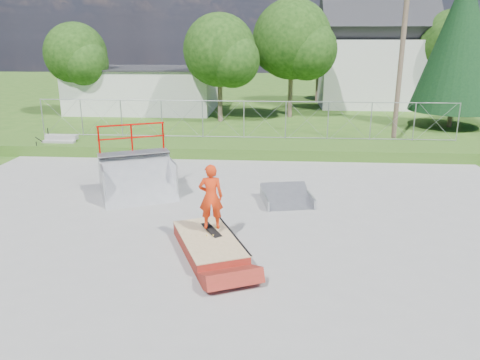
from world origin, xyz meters
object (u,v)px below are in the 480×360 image
object	(u,v)px
quarter_pipe	(137,164)
skater	(211,199)
grind_box	(209,245)
flat_bank_ramp	(287,197)

from	to	relation	value
quarter_pipe	skater	world-z (taller)	quarter_pipe
quarter_pipe	skater	distance (m)	4.62
grind_box	flat_bank_ramp	distance (m)	4.23
flat_bank_ramp	skater	size ratio (longest dim) A/B	0.96
quarter_pipe	skater	size ratio (longest dim) A/B	1.40
grind_box	flat_bank_ramp	xyz separation A→B (m)	(2.04, 3.71, 0.03)
grind_box	skater	distance (m)	1.14
grind_box	skater	xyz separation A→B (m)	(0.02, 0.34, 1.08)
flat_bank_ramp	skater	distance (m)	4.07
quarter_pipe	flat_bank_ramp	xyz separation A→B (m)	(4.94, -0.21, -0.95)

